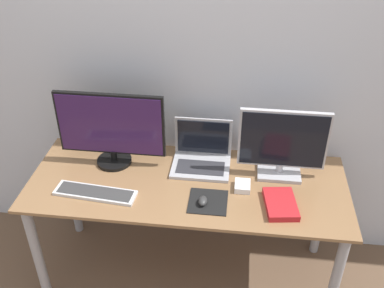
# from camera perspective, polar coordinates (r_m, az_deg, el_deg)

# --- Properties ---
(wall_back) EXTENTS (7.00, 0.05, 2.50)m
(wall_back) POSITION_cam_1_polar(r_m,az_deg,el_deg) (2.48, 0.55, 10.75)
(wall_back) COLOR silver
(wall_back) RESTS_ON ground_plane
(desk) EXTENTS (1.70, 0.67, 0.71)m
(desk) POSITION_cam_1_polar(r_m,az_deg,el_deg) (2.48, -0.58, -6.83)
(desk) COLOR olive
(desk) RESTS_ON ground_plane
(monitor_left) EXTENTS (0.59, 0.20, 0.43)m
(monitor_left) POSITION_cam_1_polar(r_m,az_deg,el_deg) (2.48, -10.27, 1.93)
(monitor_left) COLOR black
(monitor_left) RESTS_ON desk
(monitor_right) EXTENTS (0.47, 0.16, 0.39)m
(monitor_right) POSITION_cam_1_polar(r_m,az_deg,el_deg) (2.41, 11.42, -0.06)
(monitor_right) COLOR #B2B2B7
(monitor_right) RESTS_ON desk
(laptop) EXTENTS (0.32, 0.25, 0.25)m
(laptop) POSITION_cam_1_polar(r_m,az_deg,el_deg) (2.52, 1.25, -1.32)
(laptop) COLOR #ADADB2
(laptop) RESTS_ON desk
(keyboard) EXTENTS (0.44, 0.15, 0.02)m
(keyboard) POSITION_cam_1_polar(r_m,az_deg,el_deg) (2.38, -12.18, -6.08)
(keyboard) COLOR silver
(keyboard) RESTS_ON desk
(mousepad) EXTENTS (0.20, 0.20, 0.00)m
(mousepad) POSITION_cam_1_polar(r_m,az_deg,el_deg) (2.29, 2.05, -7.32)
(mousepad) COLOR black
(mousepad) RESTS_ON desk
(mouse) EXTENTS (0.04, 0.07, 0.04)m
(mouse) POSITION_cam_1_polar(r_m,az_deg,el_deg) (2.26, 1.37, -7.24)
(mouse) COLOR #333333
(mouse) RESTS_ON mousepad
(book) EXTENTS (0.18, 0.25, 0.03)m
(book) POSITION_cam_1_polar(r_m,az_deg,el_deg) (2.30, 11.18, -7.49)
(book) COLOR red
(book) RESTS_ON desk
(power_brick) EXTENTS (0.08, 0.10, 0.03)m
(power_brick) POSITION_cam_1_polar(r_m,az_deg,el_deg) (2.38, 6.42, -5.32)
(power_brick) COLOR white
(power_brick) RESTS_ON desk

